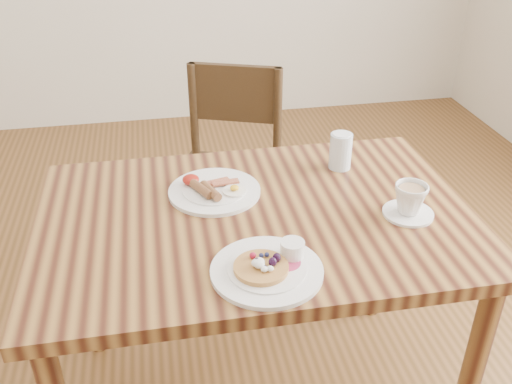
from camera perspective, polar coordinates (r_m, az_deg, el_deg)
dining_table at (r=1.63m, az=0.00°, el=-5.10°), size 1.20×0.80×0.75m
chair_far at (r=2.38m, az=-2.63°, el=2.66°), size 0.54×0.54×0.88m
pancake_plate at (r=1.36m, az=1.27°, el=-7.54°), size 0.27×0.27×0.06m
breakfast_plate at (r=1.67m, az=-4.32°, el=0.21°), size 0.27×0.27×0.04m
teacup_saucer at (r=1.61m, az=15.13°, el=-0.89°), size 0.14×0.14×0.09m
water_glass at (r=1.81m, az=8.45°, el=4.07°), size 0.07×0.07×0.11m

